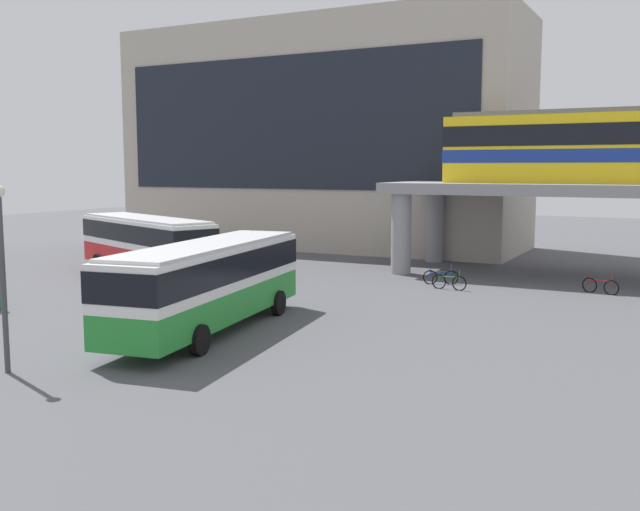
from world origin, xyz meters
TOP-DOWN VIEW (x-y plane):
  - ground_plane at (0.00, 10.00)m, footprint 120.00×120.00m
  - station_building at (-8.72, 27.75)m, footprint 29.98×10.46m
  - bus_main at (1.24, -0.43)m, footprint 4.17×11.30m
  - bus_secondary at (-9.83, 8.94)m, footprint 11.16×6.62m
  - bicycle_green at (6.18, 12.34)m, footprint 1.79×0.17m
  - bicycle_blue at (5.31, 13.71)m, footprint 1.70×0.68m
  - bicycle_red at (12.85, 14.48)m, footprint 1.72×0.61m
  - lamp_post at (-0.84, -7.40)m, footprint 0.36×0.36m

SIDE VIEW (x-z plane):
  - ground_plane at x=0.00m, z-range 0.00..0.00m
  - bicycle_green at x=6.18m, z-range -0.16..0.88m
  - bicycle_blue at x=5.31m, z-range -0.16..0.88m
  - bicycle_red at x=12.85m, z-range -0.16..0.88m
  - bus_main at x=1.24m, z-range 0.38..3.60m
  - bus_secondary at x=-9.83m, z-range 0.38..3.60m
  - lamp_post at x=-0.84m, z-range 0.55..5.95m
  - station_building at x=-8.72m, z-range 0.00..16.33m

